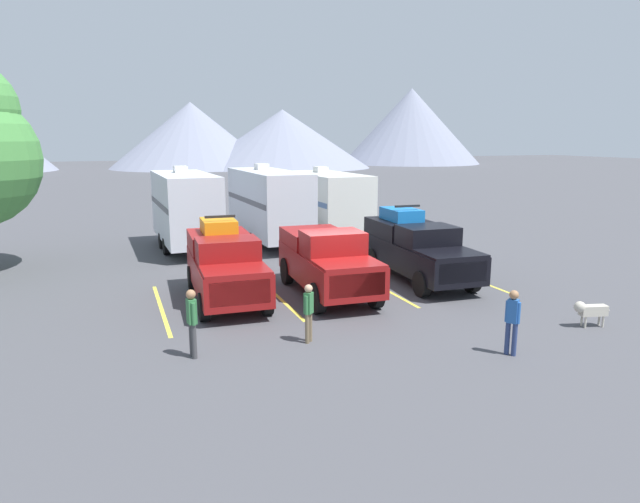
# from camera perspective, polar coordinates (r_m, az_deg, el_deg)

# --- Properties ---
(ground_plane) EXTENTS (240.00, 240.00, 0.00)m
(ground_plane) POSITION_cam_1_polar(r_m,az_deg,el_deg) (18.37, 2.07, -4.77)
(ground_plane) COLOR #47474C
(pickup_truck_a) EXTENTS (2.33, 5.32, 2.64)m
(pickup_truck_a) POSITION_cam_1_polar(r_m,az_deg,el_deg) (18.22, -9.68, -1.20)
(pickup_truck_a) COLOR maroon
(pickup_truck_a) RESTS_ON ground
(pickup_truck_b) EXTENTS (2.36, 5.44, 2.22)m
(pickup_truck_b) POSITION_cam_1_polar(r_m,az_deg,el_deg) (18.57, 0.68, -0.88)
(pickup_truck_b) COLOR maroon
(pickup_truck_b) RESTS_ON ground
(pickup_truck_c) EXTENTS (2.39, 5.94, 2.66)m
(pickup_truck_c) POSITION_cam_1_polar(r_m,az_deg,el_deg) (20.91, 9.79, 0.47)
(pickup_truck_c) COLOR black
(pickup_truck_c) RESTS_ON ground
(lot_stripe_a) EXTENTS (0.12, 5.50, 0.01)m
(lot_stripe_a) POSITION_cam_1_polar(r_m,az_deg,el_deg) (17.93, -15.87, -5.61)
(lot_stripe_a) COLOR gold
(lot_stripe_a) RESTS_ON ground
(lot_stripe_b) EXTENTS (0.12, 5.50, 0.01)m
(lot_stripe_b) POSITION_cam_1_polar(r_m,az_deg,el_deg) (18.56, -4.31, -4.60)
(lot_stripe_b) COLOR gold
(lot_stripe_b) RESTS_ON ground
(lot_stripe_c) EXTENTS (0.12, 5.50, 0.01)m
(lot_stripe_c) POSITION_cam_1_polar(r_m,az_deg,el_deg) (19.88, 6.06, -3.54)
(lot_stripe_c) COLOR gold
(lot_stripe_c) RESTS_ON ground
(lot_stripe_d) EXTENTS (0.12, 5.50, 0.01)m
(lot_stripe_d) POSITION_cam_1_polar(r_m,az_deg,el_deg) (21.77, 14.88, -2.54)
(lot_stripe_d) COLOR gold
(lot_stripe_d) RESTS_ON ground
(camper_trailer_a) EXTENTS (2.52, 7.67, 3.85)m
(camper_trailer_a) POSITION_cam_1_polar(r_m,az_deg,el_deg) (26.56, -13.56, 4.45)
(camper_trailer_a) COLOR silver
(camper_trailer_a) RESTS_ON ground
(camper_trailer_b) EXTENTS (2.53, 8.32, 3.88)m
(camper_trailer_b) POSITION_cam_1_polar(r_m,az_deg,el_deg) (27.47, -5.26, 4.99)
(camper_trailer_b) COLOR silver
(camper_trailer_b) RESTS_ON ground
(camper_trailer_c) EXTENTS (2.70, 7.27, 3.69)m
(camper_trailer_c) POSITION_cam_1_polar(r_m,az_deg,el_deg) (28.45, 0.76, 5.06)
(camper_trailer_c) COLOR silver
(camper_trailer_c) RESTS_ON ground
(person_a) EXTENTS (0.23, 0.37, 1.67)m
(person_a) POSITION_cam_1_polar(r_m,az_deg,el_deg) (13.61, -12.93, -6.69)
(person_a) COLOR #3F3F42
(person_a) RESTS_ON ground
(person_b) EXTENTS (0.29, 0.28, 1.53)m
(person_b) POSITION_cam_1_polar(r_m,az_deg,el_deg) (14.25, -1.17, -5.90)
(person_b) COLOR #726047
(person_b) RESTS_ON ground
(person_c) EXTENTS (0.29, 0.31, 1.62)m
(person_c) POSITION_cam_1_polar(r_m,az_deg,el_deg) (14.18, 19.02, -6.43)
(person_c) COLOR navy
(person_c) RESTS_ON ground
(dog) EXTENTS (1.03, 0.47, 0.74)m
(dog) POSITION_cam_1_polar(r_m,az_deg,el_deg) (17.20, 25.72, -5.38)
(dog) COLOR beige
(dog) RESTS_ON ground
(mountain_ridge) EXTENTS (142.82, 41.75, 14.84)m
(mountain_ridge) POSITION_cam_1_polar(r_m,az_deg,el_deg) (98.81, -22.81, 11.17)
(mountain_ridge) COLOR gray
(mountain_ridge) RESTS_ON ground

